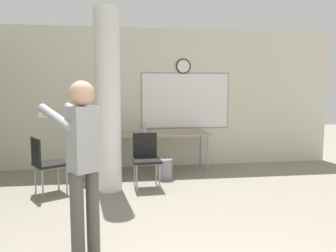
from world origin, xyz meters
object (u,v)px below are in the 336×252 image
at_px(chair_near_pillar, 45,161).
at_px(chair_table_front, 146,156).
at_px(folding_table, 160,135).
at_px(person_playing_front, 82,156).
at_px(bottle_on_table, 144,128).
at_px(chair_table_left, 97,152).

bearing_deg(chair_near_pillar, chair_table_front, 5.73).
bearing_deg(folding_table, person_playing_front, -108.76).
relative_size(bottle_on_table, person_playing_front, 0.15).
height_order(bottle_on_table, chair_near_pillar, bottle_on_table).
xyz_separation_m(chair_table_front, chair_near_pillar, (-1.53, -0.15, 0.00)).
xyz_separation_m(bottle_on_table, chair_table_front, (-0.05, -1.12, -0.33)).
relative_size(bottle_on_table, chair_table_front, 0.28).
xyz_separation_m(chair_table_left, person_playing_front, (0.07, -2.61, 0.47)).
height_order(folding_table, bottle_on_table, bottle_on_table).
distance_m(chair_table_left, chair_near_pillar, 0.91).
height_order(bottle_on_table, chair_table_left, bottle_on_table).
relative_size(chair_table_front, chair_near_pillar, 1.00).
height_order(folding_table, person_playing_front, person_playing_front).
distance_m(bottle_on_table, chair_near_pillar, 2.06).
xyz_separation_m(chair_table_front, chair_table_left, (-0.81, 0.40, 0.00)).
bearing_deg(person_playing_front, chair_table_left, 91.48).
bearing_deg(folding_table, bottle_on_table, 155.68).
height_order(bottle_on_table, chair_table_front, bottle_on_table).
height_order(folding_table, chair_table_left, chair_table_left).
xyz_separation_m(folding_table, chair_near_pillar, (-1.88, -1.14, -0.19)).
relative_size(folding_table, chair_table_left, 2.14).
bearing_deg(person_playing_front, chair_near_pillar, 111.07).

